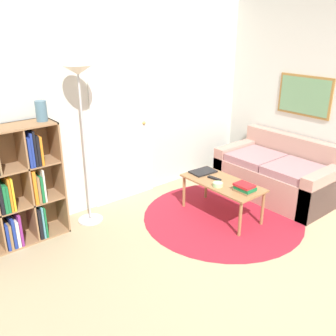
{
  "coord_description": "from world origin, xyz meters",
  "views": [
    {
      "loc": [
        -2.43,
        -1.23,
        2.24
      ],
      "look_at": [
        -0.21,
        1.47,
        0.85
      ],
      "focal_mm": 40.0,
      "sensor_mm": 36.0,
      "label": 1
    }
  ],
  "objects_px": {
    "couch": "(279,175)",
    "vase_on_shelf": "(41,111)",
    "bowl": "(218,184)",
    "coffee_table": "(222,186)",
    "bookshelf": "(5,190)",
    "floor_lamp": "(80,93)",
    "laptop": "(203,172)"
  },
  "relations": [
    {
      "from": "coffee_table",
      "to": "vase_on_shelf",
      "type": "bearing_deg",
      "value": 149.94
    },
    {
      "from": "bowl",
      "to": "coffee_table",
      "type": "bearing_deg",
      "value": 20.28
    },
    {
      "from": "bookshelf",
      "to": "couch",
      "type": "distance_m",
      "value": 3.42
    },
    {
      "from": "vase_on_shelf",
      "to": "bookshelf",
      "type": "bearing_deg",
      "value": 179.68
    },
    {
      "from": "couch",
      "to": "bowl",
      "type": "xyz_separation_m",
      "value": [
        -1.19,
        0.02,
        0.19
      ]
    },
    {
      "from": "floor_lamp",
      "to": "vase_on_shelf",
      "type": "distance_m",
      "value": 0.44
    },
    {
      "from": "bookshelf",
      "to": "vase_on_shelf",
      "type": "bearing_deg",
      "value": -0.32
    },
    {
      "from": "vase_on_shelf",
      "to": "coffee_table",
      "type": "bearing_deg",
      "value": -30.06
    },
    {
      "from": "floor_lamp",
      "to": "bookshelf",
      "type": "bearing_deg",
      "value": 174.55
    },
    {
      "from": "bookshelf",
      "to": "vase_on_shelf",
      "type": "distance_m",
      "value": 0.89
    },
    {
      "from": "coffee_table",
      "to": "bowl",
      "type": "distance_m",
      "value": 0.16
    },
    {
      "from": "coffee_table",
      "to": "floor_lamp",
      "type": "bearing_deg",
      "value": 145.16
    },
    {
      "from": "couch",
      "to": "bowl",
      "type": "relative_size",
      "value": 12.87
    },
    {
      "from": "floor_lamp",
      "to": "laptop",
      "type": "relative_size",
      "value": 5.45
    },
    {
      "from": "couch",
      "to": "vase_on_shelf",
      "type": "relative_size",
      "value": 7.25
    },
    {
      "from": "bowl",
      "to": "vase_on_shelf",
      "type": "distance_m",
      "value": 2.09
    },
    {
      "from": "bookshelf",
      "to": "laptop",
      "type": "distance_m",
      "value": 2.3
    },
    {
      "from": "bowl",
      "to": "couch",
      "type": "bearing_deg",
      "value": -0.85
    },
    {
      "from": "bookshelf",
      "to": "bowl",
      "type": "relative_size",
      "value": 10.75
    },
    {
      "from": "vase_on_shelf",
      "to": "bowl",
      "type": "bearing_deg",
      "value": -33.45
    },
    {
      "from": "floor_lamp",
      "to": "couch",
      "type": "height_order",
      "value": "floor_lamp"
    },
    {
      "from": "bowl",
      "to": "vase_on_shelf",
      "type": "bearing_deg",
      "value": 146.55
    },
    {
      "from": "floor_lamp",
      "to": "laptop",
      "type": "height_order",
      "value": "floor_lamp"
    },
    {
      "from": "laptop",
      "to": "bowl",
      "type": "height_order",
      "value": "bowl"
    },
    {
      "from": "bookshelf",
      "to": "coffee_table",
      "type": "xyz_separation_m",
      "value": [
        2.18,
        -0.99,
        -0.23
      ]
    },
    {
      "from": "bookshelf",
      "to": "vase_on_shelf",
      "type": "xyz_separation_m",
      "value": [
        0.47,
        -0.0,
        0.75
      ]
    },
    {
      "from": "bookshelf",
      "to": "floor_lamp",
      "type": "distance_m",
      "value": 1.26
    },
    {
      "from": "couch",
      "to": "bookshelf",
      "type": "bearing_deg",
      "value": 161.92
    },
    {
      "from": "bowl",
      "to": "laptop",
      "type": "bearing_deg",
      "value": 67.82
    },
    {
      "from": "couch",
      "to": "coffee_table",
      "type": "bearing_deg",
      "value": 176.34
    },
    {
      "from": "coffee_table",
      "to": "laptop",
      "type": "height_order",
      "value": "laptop"
    },
    {
      "from": "floor_lamp",
      "to": "vase_on_shelf",
      "type": "bearing_deg",
      "value": 168.66
    }
  ]
}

